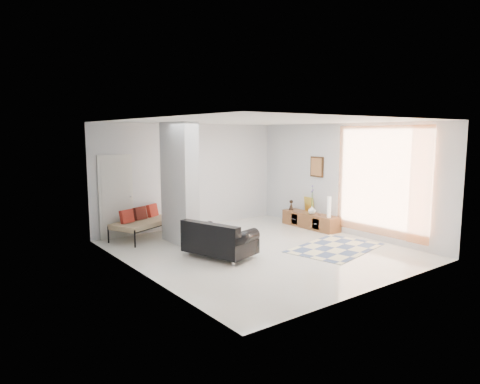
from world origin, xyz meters
TOP-DOWN VIEW (x-y plane):
  - floor at (0.00, 0.00)m, footprint 6.00×6.00m
  - ceiling at (0.00, 0.00)m, footprint 6.00×6.00m
  - wall_back at (0.00, 3.00)m, footprint 6.00×0.00m
  - wall_front at (0.00, -3.00)m, footprint 6.00×0.00m
  - wall_left at (-2.75, 0.00)m, footprint 0.00×6.00m
  - wall_right at (2.75, 0.00)m, footprint 0.00×6.00m
  - partition_column at (-1.10, 1.60)m, footprint 0.35×1.20m
  - hallway_door at (-2.10, 2.96)m, footprint 0.85×0.06m
  - curtain at (2.67, -1.15)m, footprint 0.00×2.55m
  - wall_art at (2.72, 0.90)m, footprint 0.04×0.45m
  - media_console at (2.52, 0.90)m, footprint 0.45×1.77m
  - loveseat at (-1.06, 0.08)m, footprint 1.23×1.63m
  - daybed at (-1.43, 2.61)m, footprint 2.16×1.59m
  - area_rug at (1.44, -0.90)m, footprint 2.37×1.83m
  - cylinder_lamp at (2.50, 0.24)m, footprint 0.10×0.10m
  - bronze_figurine at (2.47, 1.61)m, footprint 0.14×0.14m
  - vase at (2.47, 0.81)m, footprint 0.22×0.22m

SIDE VIEW (x-z plane):
  - floor at x=0.00m, z-range 0.00..0.00m
  - area_rug at x=1.44m, z-range 0.00..0.01m
  - media_console at x=2.52m, z-range -0.20..0.60m
  - loveseat at x=-1.06m, z-range -0.02..0.74m
  - daybed at x=-1.43m, z-range 0.03..0.79m
  - vase at x=2.47m, z-range 0.40..0.62m
  - bronze_figurine at x=2.47m, z-range 0.40..0.68m
  - cylinder_lamp at x=2.50m, z-range 0.40..0.93m
  - hallway_door at x=-2.10m, z-range 0.00..2.04m
  - partition_column at x=-1.10m, z-range 0.00..2.80m
  - wall_back at x=0.00m, z-range -1.60..4.40m
  - wall_front at x=0.00m, z-range -1.60..4.40m
  - wall_left at x=-2.75m, z-range -1.60..4.40m
  - wall_right at x=2.75m, z-range -1.60..4.40m
  - curtain at x=2.67m, z-range 0.17..2.72m
  - wall_art at x=2.72m, z-range 1.38..1.92m
  - ceiling at x=0.00m, z-range 2.80..2.80m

